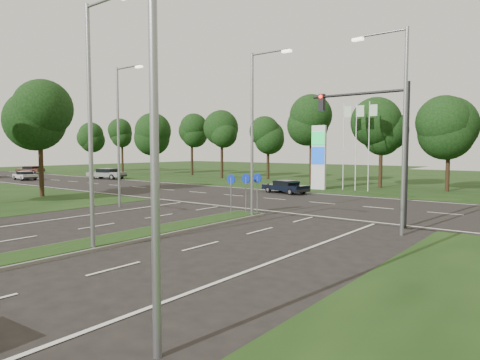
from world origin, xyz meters
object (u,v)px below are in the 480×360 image
Objects in this scene: navy_sedan at (285,186)px; far_car_b at (25,175)px; far_car_a at (107,173)px; far_car_d at (30,170)px.

navy_sedan is 33.95m from far_car_b.
navy_sedan is 0.86× the size of far_car_a.
far_car_b is at bearing 121.15° from far_car_a.
far_car_b is (-6.18, -7.31, -0.13)m from far_car_a.
far_car_d is (-47.08, 1.01, 0.02)m from navy_sedan.
far_car_d is at bearing 69.14° from far_car_b.
far_car_a is 19.90m from far_car_d.
navy_sedan is 1.08× the size of far_car_b.
far_car_d is at bearing 71.38° from far_car_a.
far_car_d is (-13.72, 7.31, 0.03)m from far_car_b.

